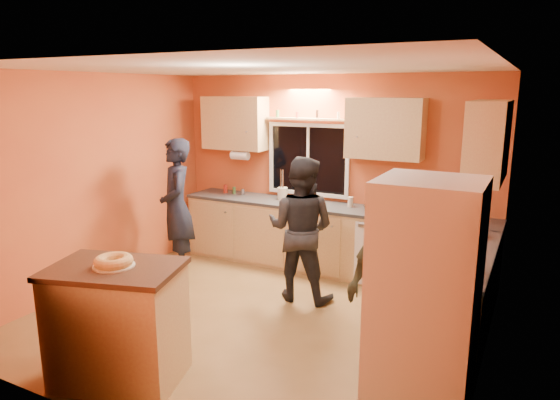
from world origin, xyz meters
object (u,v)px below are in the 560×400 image
Objects in this scene: person_left at (177,207)px; island at (118,323)px; refrigerator at (424,301)px; person_center at (301,229)px; person_right at (388,281)px.

island is at bearing -16.10° from person_left.
refrigerator is 2.45m from island.
island is at bearing -162.68° from refrigerator.
refrigerator is 1.50× the size of island.
person_left is at bearing -4.80° from person_center.
person_left is at bearing 156.56° from refrigerator.
person_left is 1.09× the size of person_right.
refrigerator is 1.10× the size of person_right.
person_right is (-0.39, 0.45, -0.08)m from refrigerator.
person_left is 1.79m from person_center.
person_left is 1.07× the size of person_center.
refrigerator is at bearing 0.76° from island.
person_center is at bearing 138.34° from refrigerator.
refrigerator is 2.28m from person_center.
refrigerator is at bearing 22.62° from person_left.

